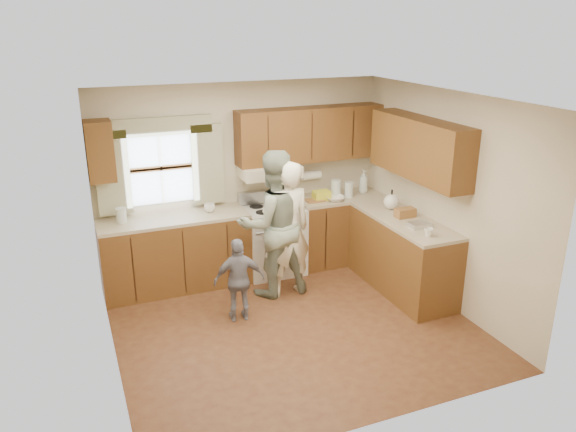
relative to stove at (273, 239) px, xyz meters
name	(u,v)px	position (x,y,z in m)	size (l,w,h in m)	color
room	(294,220)	(-0.30, -1.44, 0.78)	(3.80, 3.80, 3.80)	#4D2618
kitchen_fixtures	(305,218)	(0.32, -0.36, 0.37)	(3.80, 2.25, 2.15)	#42220E
stove	(273,239)	(0.00, 0.00, 0.00)	(0.76, 0.67, 1.07)	silver
woman_left	(287,230)	(-0.08, -0.69, 0.38)	(0.62, 0.41, 1.70)	white
woman_right	(273,224)	(-0.21, -0.59, 0.44)	(0.88, 0.68, 1.81)	#25432D
child	(239,280)	(-0.80, -1.07, 0.02)	(0.57, 0.24, 0.97)	gray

